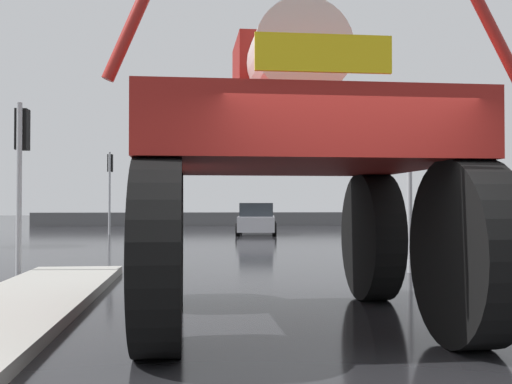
# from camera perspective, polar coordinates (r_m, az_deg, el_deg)

# --- Properties ---
(ground_plane) EXTENTS (120.00, 120.00, 0.00)m
(ground_plane) POSITION_cam_1_polar(r_m,az_deg,el_deg) (22.81, -1.93, -4.80)
(ground_plane) COLOR black
(median_island) EXTENTS (1.73, 10.76, 0.15)m
(median_island) POSITION_cam_1_polar(r_m,az_deg,el_deg) (8.54, -22.16, -10.42)
(median_island) COLOR #9E9B93
(median_island) RESTS_ON ground
(oversize_sprayer) EXTENTS (4.23, 5.19, 4.53)m
(oversize_sprayer) POSITION_cam_1_polar(r_m,az_deg,el_deg) (7.80, 3.06, 2.41)
(oversize_sprayer) COLOR black
(oversize_sprayer) RESTS_ON ground
(sedan_ahead) EXTENTS (2.26, 4.27, 1.52)m
(sedan_ahead) POSITION_cam_1_polar(r_m,az_deg,el_deg) (29.93, 0.06, -2.56)
(sedan_ahead) COLOR #B7B7BF
(sedan_ahead) RESTS_ON ground
(traffic_signal_near_left) EXTENTS (0.24, 0.54, 3.51)m
(traffic_signal_near_left) POSITION_cam_1_polar(r_m,az_deg,el_deg) (13.56, -20.70, 3.59)
(traffic_signal_near_left) COLOR #A8AAAF
(traffic_signal_near_left) RESTS_ON ground
(traffic_signal_near_right) EXTENTS (0.24, 0.54, 4.06)m
(traffic_signal_near_right) POSITION_cam_1_polar(r_m,az_deg,el_deg) (13.92, 13.67, 5.08)
(traffic_signal_near_right) COLOR #A8AAAF
(traffic_signal_near_right) RESTS_ON ground
(traffic_signal_far_left) EXTENTS (0.24, 0.55, 3.97)m
(traffic_signal_far_left) POSITION_cam_1_polar(r_m,az_deg,el_deg) (30.75, -13.24, 1.58)
(traffic_signal_far_left) COLOR #A8AAAF
(traffic_signal_far_left) RESTS_ON ground
(roadside_barrier) EXTENTS (24.46, 0.24, 0.90)m
(roadside_barrier) POSITION_cam_1_polar(r_m,az_deg,el_deg) (42.25, -3.70, -2.49)
(roadside_barrier) COLOR #59595B
(roadside_barrier) RESTS_ON ground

